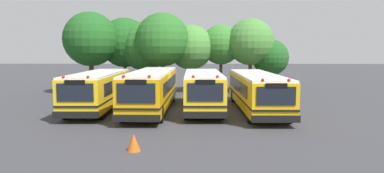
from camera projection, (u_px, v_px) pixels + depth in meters
ground_plane at (177, 110)px, 23.50m from camera, size 160.00×160.00×0.00m
school_bus_0 at (99, 89)px, 23.58m from camera, size 2.63×9.74×2.65m
school_bus_1 at (152, 89)px, 23.41m from camera, size 2.64×11.35×2.76m
school_bus_2 at (203, 89)px, 23.36m from camera, size 2.54×9.34×2.67m
school_bus_3 at (256, 90)px, 23.27m from camera, size 2.61×11.40×2.59m
tree_0 at (91, 40)px, 31.72m from camera, size 4.94×4.94×7.48m
tree_1 at (123, 42)px, 33.87m from camera, size 4.76×4.76×7.13m
tree_2 at (145, 45)px, 33.37m from camera, size 4.72×4.72×6.75m
tree_3 at (161, 40)px, 31.73m from camera, size 4.88×4.88×7.41m
tree_4 at (192, 48)px, 33.27m from camera, size 4.27×4.27×6.42m
tree_5 at (223, 44)px, 33.61m from camera, size 4.07×3.83×6.46m
tree_6 at (249, 41)px, 32.76m from camera, size 4.37×4.37×6.97m
tree_7 at (269, 57)px, 33.07m from camera, size 3.46×3.46×5.04m
traffic_cone at (134, 142)px, 13.96m from camera, size 0.53×0.53×0.69m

